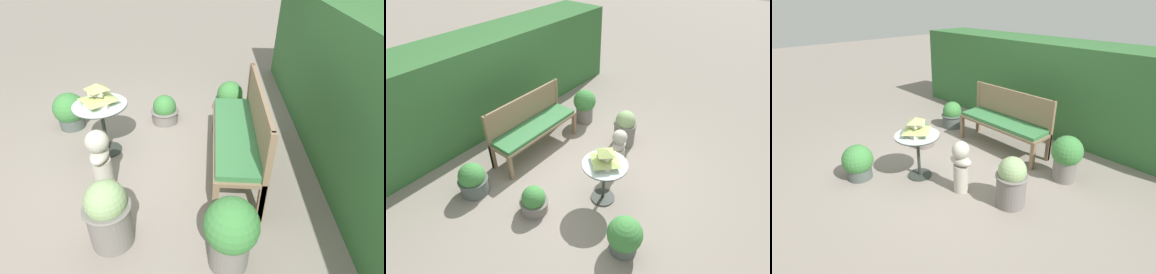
# 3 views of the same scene
# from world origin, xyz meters

# --- Properties ---
(ground) EXTENTS (30.00, 30.00, 0.00)m
(ground) POSITION_xyz_m (0.00, 0.00, 0.00)
(ground) COLOR gray
(garden_bench) EXTENTS (1.59, 0.47, 0.51)m
(garden_bench) POSITION_xyz_m (-0.05, 0.99, 0.44)
(garden_bench) COLOR #7F664C
(garden_bench) RESTS_ON ground
(bench_backrest) EXTENTS (1.59, 0.06, 0.97)m
(bench_backrest) POSITION_xyz_m (-0.05, 1.20, 0.70)
(bench_backrest) COLOR #7F664C
(bench_backrest) RESTS_ON ground
(patio_table) EXTENTS (0.62, 0.62, 0.65)m
(patio_table) POSITION_xyz_m (-0.28, -0.54, 0.51)
(patio_table) COLOR #2D332D
(patio_table) RESTS_ON ground
(pagoda_birdhouse) EXTENTS (0.36, 0.36, 0.26)m
(pagoda_birdhouse) POSITION_xyz_m (-0.28, -0.54, 0.76)
(pagoda_birdhouse) COLOR beige
(pagoda_birdhouse) RESTS_ON patio_table
(garden_bust) EXTENTS (0.34, 0.23, 0.72)m
(garden_bust) POSITION_xyz_m (0.40, -0.36, 0.40)
(garden_bust) COLOR #B7B2A3
(garden_bust) RESTS_ON ground
(potted_plant_hedge_corner) EXTENTS (0.43, 0.43, 0.51)m
(potted_plant_hedge_corner) POSITION_xyz_m (-1.33, 1.00, 0.24)
(potted_plant_hedge_corner) COLOR #4C5651
(potted_plant_hedge_corner) RESTS_ON ground
(potted_plant_bench_right) EXTENTS (0.43, 0.43, 0.50)m
(potted_plant_bench_right) POSITION_xyz_m (-0.81, -1.20, 0.24)
(potted_plant_bench_right) COLOR #4C5651
(potted_plant_bench_right) RESTS_ON ground
(potted_plant_patio_mid) EXTENTS (0.43, 0.43, 0.66)m
(potted_plant_patio_mid) POSITION_xyz_m (1.19, 0.89, 0.36)
(potted_plant_patio_mid) COLOR slate
(potted_plant_patio_mid) RESTS_ON ground
(potted_plant_table_near) EXTENTS (0.40, 0.40, 0.65)m
(potted_plant_table_near) POSITION_xyz_m (1.03, -0.10, 0.33)
(potted_plant_table_near) COLOR slate
(potted_plant_table_near) RESTS_ON ground
(potted_plant_table_far) EXTENTS (0.40, 0.40, 0.41)m
(potted_plant_table_far) POSITION_xyz_m (-1.04, 0.07, 0.18)
(potted_plant_table_far) COLOR slate
(potted_plant_table_far) RESTS_ON ground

